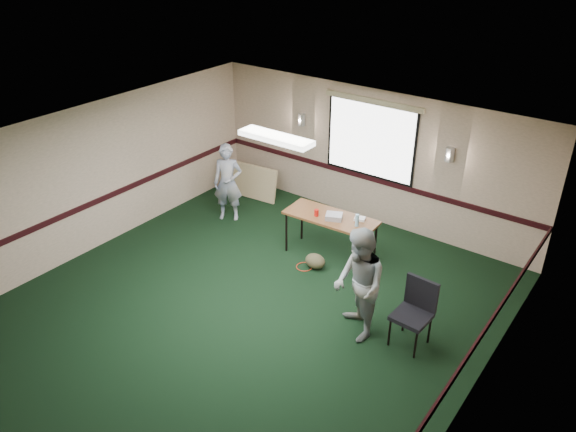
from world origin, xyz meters
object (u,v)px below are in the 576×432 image
Objects in this scene: person_left at (228,183)px; person_right at (359,285)px; conference_chair at (416,308)px; projector at (334,217)px; folding_table at (331,219)px.

person_left is 0.92× the size of person_right.
conference_chair is 0.58× the size of person_right.
conference_chair is at bearing -53.21° from projector.
folding_table is 0.97× the size of person_right.
person_right is (3.93, -1.58, 0.07)m from person_left.
projector is at bearing 175.02° from person_right.
person_left is (-2.55, 0.08, -0.08)m from projector.
person_right reaches higher than conference_chair.
person_right is (1.47, -1.56, 0.10)m from folding_table.
person_left is at bearing 153.74° from projector.
person_left is (-4.68, 1.24, 0.20)m from conference_chair.
folding_table is 1.06× the size of person_left.
person_right reaches higher than folding_table.
person_left reaches higher than projector.
person_right reaches higher than projector.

